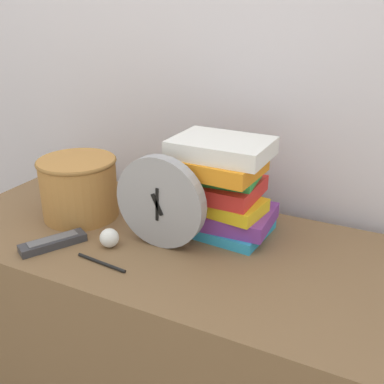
{
  "coord_description": "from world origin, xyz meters",
  "views": [
    {
      "loc": [
        0.53,
        -0.61,
        1.31
      ],
      "look_at": [
        0.08,
        0.31,
        0.87
      ],
      "focal_mm": 42.0,
      "sensor_mm": 36.0,
      "label": 1
    }
  ],
  "objects": [
    {
      "name": "tv_remote",
      "position": [
        -0.22,
        0.12,
        0.76
      ],
      "size": [
        0.12,
        0.16,
        0.02
      ],
      "color": "#333338",
      "rests_on": "desk"
    },
    {
      "name": "desk_clock",
      "position": [
        0.02,
        0.25,
        0.86
      ],
      "size": [
        0.24,
        0.03,
        0.24
      ],
      "color": "#99999E",
      "rests_on": "desk"
    },
    {
      "name": "pen",
      "position": [
        -0.06,
        0.1,
        0.75
      ],
      "size": [
        0.14,
        0.02,
        0.01
      ],
      "color": "black",
      "rests_on": "desk"
    },
    {
      "name": "basket",
      "position": [
        -0.27,
        0.29,
        0.84
      ],
      "size": [
        0.22,
        0.22,
        0.17
      ],
      "color": "#B27A3D",
      "rests_on": "desk"
    },
    {
      "name": "desk",
      "position": [
        0.0,
        0.28,
        0.37
      ],
      "size": [
        1.21,
        0.56,
        0.75
      ],
      "color": "brown",
      "rests_on": "ground_plane"
    },
    {
      "name": "crumpled_paper_ball",
      "position": [
        -0.09,
        0.18,
        0.77
      ],
      "size": [
        0.05,
        0.05,
        0.05
      ],
      "color": "white",
      "rests_on": "desk"
    },
    {
      "name": "book_stack",
      "position": [
        0.13,
        0.38,
        0.87
      ],
      "size": [
        0.26,
        0.21,
        0.26
      ],
      "color": "#2D9ED1",
      "rests_on": "desk"
    },
    {
      "name": "wall_back",
      "position": [
        0.0,
        0.63,
        1.2
      ],
      "size": [
        6.0,
        0.04,
        2.4
      ],
      "color": "silver",
      "rests_on": "ground_plane"
    }
  ]
}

